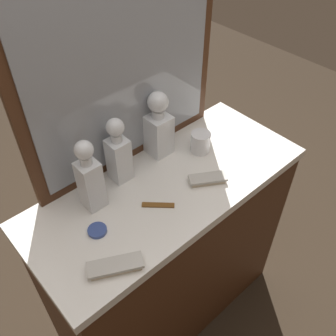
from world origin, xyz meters
name	(u,v)px	position (x,y,z in m)	size (l,w,h in m)	color
ground_plane	(168,303)	(0.00, 0.00, 0.00)	(6.00, 6.00, 0.00)	#2D2319
dresser	(168,254)	(0.00, 0.00, 0.47)	(1.11, 0.47, 0.94)	#472816
dresser_mirror	(125,73)	(0.00, 0.22, 1.31)	(0.82, 0.03, 0.74)	#472816
crystal_decanter_center	(119,156)	(-0.11, 0.15, 1.05)	(0.07, 0.07, 0.27)	white
crystal_decanter_front	(158,129)	(0.10, 0.16, 1.05)	(0.09, 0.09, 0.28)	white
crystal_decanter_left	(90,181)	(-0.26, 0.10, 1.06)	(0.07, 0.07, 0.28)	white
crystal_tumbler_far_left	(200,143)	(0.23, 0.05, 0.98)	(0.08, 0.08, 0.09)	white
silver_brush_left	(115,266)	(-0.36, -0.16, 0.95)	(0.18, 0.13, 0.02)	#B7A88C
silver_brush_rear	(208,179)	(0.12, -0.09, 0.95)	(0.15, 0.12, 0.02)	#B7A88C
porcelain_dish	(97,230)	(-0.32, -0.01, 0.95)	(0.06, 0.06, 0.01)	#33478C
tortoiseshell_comb	(158,205)	(-0.10, -0.06, 0.95)	(0.10, 0.09, 0.01)	brown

